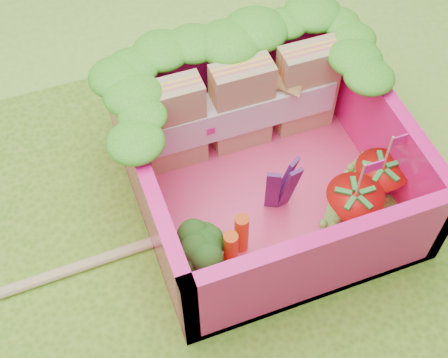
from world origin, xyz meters
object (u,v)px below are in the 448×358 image
bento_box (267,163)px  strawberry_left (351,211)px  sandwich_stack (242,106)px  strawberry_right (377,183)px  broccoli (202,248)px

bento_box → strawberry_left: (0.30, -0.36, -0.08)m
sandwich_stack → strawberry_right: (0.49, -0.61, -0.13)m
broccoli → bento_box: bearing=34.8°
broccoli → sandwich_stack: bearing=55.6°
strawberry_right → bento_box: bearing=153.3°
strawberry_left → strawberry_right: 0.23m
strawberry_left → strawberry_right: bearing=27.1°
sandwich_stack → strawberry_left: bearing=-67.8°
bento_box → sandwich_stack: bearing=89.0°
bento_box → strawberry_left: size_ratio=2.52×
sandwich_stack → strawberry_right: bearing=-51.0°
bento_box → strawberry_right: strawberry_right is taller
sandwich_stack → strawberry_left: sandwich_stack is taller
broccoli → strawberry_right: 0.96m
broccoli → strawberry_left: bearing=-3.0°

